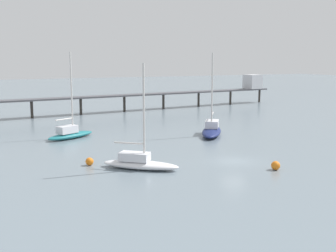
% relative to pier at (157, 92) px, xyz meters
% --- Properties ---
extents(ground_plane, '(400.00, 400.00, 0.00)m').
position_rel_pier_xyz_m(ground_plane, '(-12.04, -45.26, -3.73)').
color(ground_plane, slate).
extents(pier, '(84.34, 10.12, 6.78)m').
position_rel_pier_xyz_m(pier, '(0.00, 0.00, 0.00)').
color(pier, '#4C4C51').
rests_on(pier, ground_plane).
extents(sailboat_teal, '(7.45, 5.10, 11.40)m').
position_rel_pier_xyz_m(sailboat_teal, '(-24.27, -25.01, -2.96)').
color(sailboat_teal, '#1E727A').
rests_on(sailboat_teal, ground_plane).
extents(sailboat_white, '(7.10, 6.69, 10.12)m').
position_rel_pier_xyz_m(sailboat_white, '(-21.99, -43.67, -3.04)').
color(sailboat_white, white).
rests_on(sailboat_white, ground_plane).
extents(sailboat_navy, '(7.32, 8.82, 11.33)m').
position_rel_pier_xyz_m(sailboat_navy, '(-5.92, -31.15, -2.94)').
color(sailboat_navy, navy).
rests_on(sailboat_navy, ground_plane).
extents(mooring_buoy_near, '(0.86, 0.86, 0.86)m').
position_rel_pier_xyz_m(mooring_buoy_near, '(-10.49, -49.85, -3.30)').
color(mooring_buoy_near, orange).
rests_on(mooring_buoy_near, ground_plane).
extents(mooring_buoy_far, '(0.80, 0.80, 0.80)m').
position_rel_pier_xyz_m(mooring_buoy_far, '(-25.95, -40.28, -3.33)').
color(mooring_buoy_far, orange).
rests_on(mooring_buoy_far, ground_plane).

